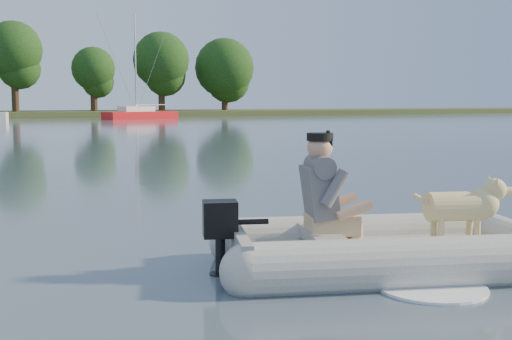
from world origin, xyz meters
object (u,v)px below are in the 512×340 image
dinghy (394,206)px  sailboat (140,115)px  man (322,188)px  dog (456,212)px

dinghy → sailboat: sailboat is taller
man → sailboat: 52.99m
man → sailboat: size_ratio=0.12×
dinghy → dog: size_ratio=5.16×
dog → sailboat: 53.10m
dinghy → dog: (0.66, -0.16, -0.08)m
dinghy → dog: 0.69m
dinghy → man: (-0.68, 0.28, 0.19)m
man → dinghy: bearing=-4.2°
dog → sailboat: bearing=95.4°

